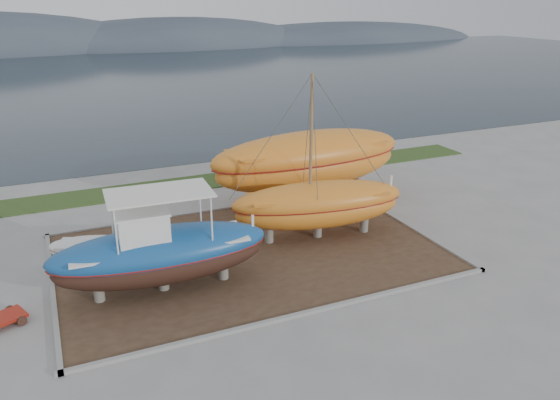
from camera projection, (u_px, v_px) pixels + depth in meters
name	position (u px, v px, depth m)	size (l,w,h in m)	color
ground	(283.00, 291.00, 23.50)	(140.00, 140.00, 0.00)	gray
dirt_patch	(250.00, 252.00, 26.91)	(18.00, 12.00, 0.06)	#422D1E
curb_frame	(250.00, 252.00, 26.90)	(18.60, 12.60, 0.15)	gray
grass_strip	(189.00, 184.00, 36.76)	(44.00, 3.00, 0.08)	#284219
sea	(97.00, 79.00, 83.48)	(260.00, 100.00, 0.04)	black
mountain_ridge	(70.00, 49.00, 130.61)	(200.00, 36.00, 20.00)	#333D49
blue_caique	(160.00, 242.00, 22.75)	(9.21, 2.88, 4.43)	#175194
white_dinghy	(98.00, 252.00, 25.42)	(4.45, 1.67, 1.34)	white
orange_sailboat	(319.00, 159.00, 27.17)	(9.09, 2.68, 8.45)	orange
orange_bare_hull	(309.00, 167.00, 33.24)	(12.64, 3.79, 4.14)	orange
red_trailer	(2.00, 321.00, 20.97)	(2.49, 1.25, 0.35)	#A52112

